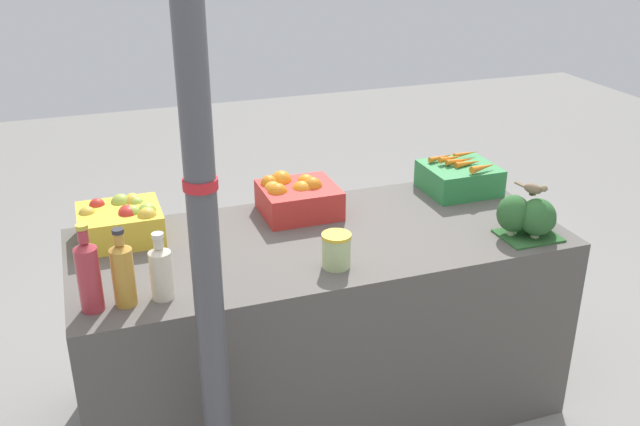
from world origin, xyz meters
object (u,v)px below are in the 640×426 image
orange_crate (297,196)px  juice_bottle_cloudy (161,271)px  broccoli_pile (532,217)px  pickle_jar (336,250)px  support_pole (203,223)px  sparrow_bird (534,189)px  apple_crate (122,220)px  juice_bottle_ruby (89,274)px  carrot_crate (459,177)px  juice_bottle_amber (123,273)px

orange_crate → juice_bottle_cloudy: bearing=-140.8°
broccoli_pile → pickle_jar: broccoli_pile is taller
support_pole → sparrow_bird: 1.36m
apple_crate → sparrow_bird: bearing=-18.7°
orange_crate → juice_bottle_ruby: (-0.84, -0.51, 0.05)m
pickle_jar → support_pole: bearing=-147.9°
apple_crate → juice_bottle_ruby: (-0.14, -0.50, 0.05)m
apple_crate → pickle_jar: bearing=-35.5°
pickle_jar → sparrow_bird: bearing=-0.8°
carrot_crate → sparrow_bird: sparrow_bird is taller
juice_bottle_cloudy → pickle_jar: 0.61m
orange_crate → juice_bottle_cloudy: size_ratio=1.32×
broccoli_pile → juice_bottle_cloudy: juice_bottle_cloudy is taller
apple_crate → support_pole: bearing=-77.9°
support_pole → juice_bottle_ruby: 0.51m
support_pole → carrot_crate: bearing=32.3°
apple_crate → orange_crate: size_ratio=1.00×
juice_bottle_cloudy → pickle_jar: size_ratio=1.83×
sparrow_bird → broccoli_pile: bearing=56.4°
juice_bottle_ruby → sparrow_bird: size_ratio=2.40×
carrot_crate → broccoli_pile: 0.50m
broccoli_pile → pickle_jar: 0.80m
broccoli_pile → juice_bottle_amber: (-1.53, -0.00, 0.03)m
pickle_jar → sparrow_bird: size_ratio=1.03×
juice_bottle_amber → broccoli_pile: bearing=0.0°
juice_bottle_amber → orange_crate: bearing=34.4°
orange_crate → juice_bottle_ruby: size_ratio=1.03×
juice_bottle_ruby → juice_bottle_cloudy: (0.22, 0.00, -0.03)m
orange_crate → pickle_jar: 0.49m
orange_crate → carrot_crate: 0.76m
support_pole → broccoli_pile: size_ratio=9.38×
juice_bottle_amber → juice_bottle_cloudy: juice_bottle_amber is taller
juice_bottle_ruby → juice_bottle_cloudy: juice_bottle_ruby is taller
orange_crate → carrot_crate: size_ratio=1.00×
juice_bottle_amber → sparrow_bird: (1.52, 0.00, 0.08)m
pickle_jar → carrot_crate: bearing=32.4°
juice_bottle_cloudy → sparrow_bird: (1.40, 0.00, 0.10)m
carrot_crate → broccoli_pile: bearing=-86.4°
pickle_jar → juice_bottle_amber: bearing=-179.0°
sparrow_bird → juice_bottle_cloudy: bearing=-119.6°
support_pole → orange_crate: (0.53, 0.82, -0.31)m
juice_bottle_cloudy → orange_crate: bearing=39.2°
orange_crate → juice_bottle_amber: juice_bottle_amber is taller
pickle_jar → apple_crate: bearing=144.5°
juice_bottle_ruby → pickle_jar: size_ratio=2.34×
juice_bottle_amber → support_pole: bearing=-55.3°
support_pole → orange_crate: bearing=57.2°
support_pole → juice_bottle_amber: bearing=124.7°
broccoli_pile → juice_bottle_ruby: size_ratio=0.85×
juice_bottle_ruby → apple_crate: bearing=74.2°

